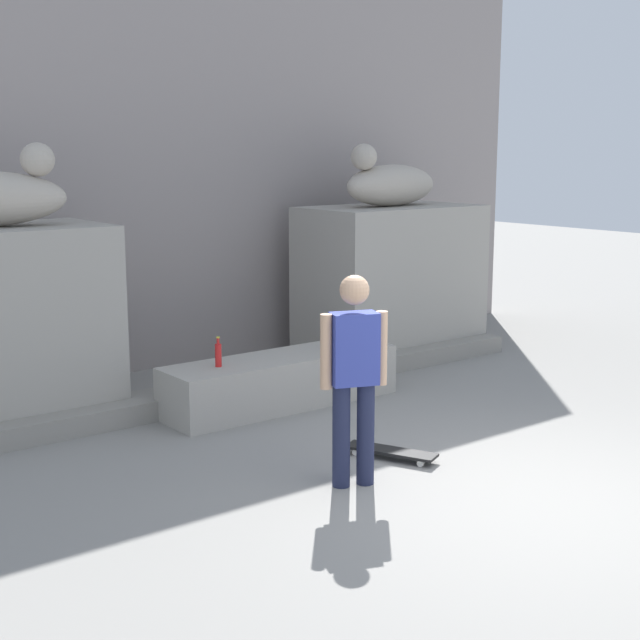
% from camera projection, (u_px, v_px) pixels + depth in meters
% --- Properties ---
extents(ground_plane, '(40.00, 40.00, 0.00)m').
position_uv_depth(ground_plane, '(538.00, 502.00, 6.80)').
color(ground_plane, gray).
extents(facade_wall, '(11.50, 0.60, 5.60)m').
position_uv_depth(facade_wall, '(156.00, 132.00, 10.81)').
color(facade_wall, gray).
rests_on(facade_wall, ground_plane).
extents(pedestal_right, '(2.28, 1.29, 1.89)m').
position_uv_depth(pedestal_right, '(390.00, 280.00, 11.65)').
color(pedestal_right, '#A39E93').
rests_on(pedestal_right, ground_plane).
extents(statue_reclining_right, '(1.67, 0.81, 0.78)m').
position_uv_depth(statue_reclining_right, '(390.00, 183.00, 11.39)').
color(statue_reclining_right, '#B5AA9B').
rests_on(statue_reclining_right, pedestal_right).
extents(ledge_block, '(2.56, 0.70, 0.52)m').
position_uv_depth(ledge_block, '(281.00, 381.00, 9.32)').
color(ledge_block, '#A39E93').
rests_on(ledge_block, ground_plane).
extents(skater, '(0.51, 0.32, 1.67)m').
position_uv_depth(skater, '(354.00, 371.00, 6.98)').
color(skater, '#1E233F').
rests_on(skater, ground_plane).
extents(skateboard, '(0.51, 0.81, 0.08)m').
position_uv_depth(skateboard, '(391.00, 451.00, 7.74)').
color(skateboard, black).
rests_on(skateboard, ground_plane).
extents(bottle_brown, '(0.07, 0.07, 0.33)m').
position_uv_depth(bottle_brown, '(343.00, 339.00, 9.42)').
color(bottle_brown, '#593314').
rests_on(bottle_brown, ledge_block).
extents(bottle_red, '(0.06, 0.06, 0.30)m').
position_uv_depth(bottle_red, '(218.00, 354.00, 8.80)').
color(bottle_red, red).
rests_on(bottle_red, ledge_block).
extents(stair_step, '(7.41, 0.50, 0.21)m').
position_uv_depth(stair_step, '(254.00, 386.00, 9.74)').
color(stair_step, gray).
rests_on(stair_step, ground_plane).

